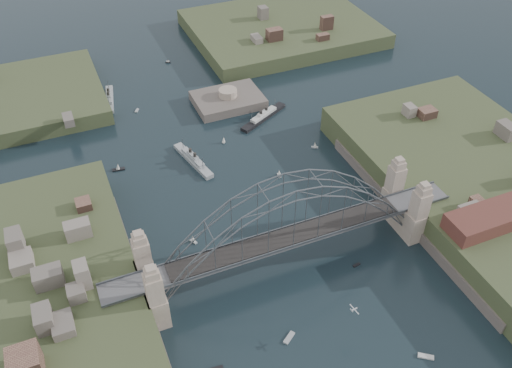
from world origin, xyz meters
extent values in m
plane|color=black|center=(0.00, 0.00, 0.00)|extent=(500.00, 500.00, 0.00)
cube|color=#555558|center=(0.00, 0.00, 8.00)|extent=(84.00, 6.00, 0.70)
cube|color=#4C5157|center=(0.00, -3.00, 8.55)|extent=(84.00, 0.25, 0.50)
cube|color=#4C5157|center=(0.00, 3.00, 8.55)|extent=(84.00, 0.25, 0.50)
cube|color=black|center=(0.00, 0.00, 8.55)|extent=(55.20, 5.20, 0.35)
cube|color=gray|center=(-31.50, -5.00, 8.85)|extent=(3.40, 3.40, 17.70)
cube|color=gray|center=(-31.50, 5.00, 8.85)|extent=(3.40, 3.40, 17.70)
cube|color=gray|center=(31.50, -5.00, 8.85)|extent=(3.40, 3.40, 17.70)
cube|color=gray|center=(31.50, 5.00, 8.85)|extent=(3.40, 3.40, 17.70)
cube|color=gray|center=(-31.50, 0.00, 4.00)|extent=(4.08, 13.80, 8.00)
cube|color=gray|center=(31.50, 0.00, 4.00)|extent=(4.08, 13.80, 8.00)
cube|color=#374123|center=(-58.00, 0.00, 2.00)|extent=(50.00, 90.00, 12.00)
cube|color=#534943|center=(-35.50, 0.00, 1.00)|extent=(6.00, 70.00, 4.00)
cube|color=#374123|center=(58.00, 0.00, 2.00)|extent=(50.00, 90.00, 12.00)
cube|color=#534943|center=(35.50, 0.00, 1.00)|extent=(6.00, 70.00, 4.00)
cube|color=#374123|center=(-55.00, 95.00, 0.50)|extent=(60.00, 45.00, 9.00)
cube|color=#374123|center=(50.00, 110.00, 0.75)|extent=(70.00, 55.00, 9.50)
cube|color=#534943|center=(12.00, 70.00, -0.50)|extent=(22.00, 16.00, 7.00)
cylinder|color=gray|center=(12.00, 70.00, 4.20)|extent=(6.00, 6.00, 2.40)
cube|color=#592D26|center=(44.00, -14.00, 10.00)|extent=(20.00, 8.00, 4.00)
cube|color=#555558|center=(39.00, -28.00, 0.70)|extent=(4.00, 22.00, 1.40)
cube|color=#9A9FA2|center=(-8.26, 44.62, 0.41)|extent=(6.43, 18.48, 1.63)
cube|color=#9A9FA2|center=(-8.26, 44.62, 1.63)|extent=(4.01, 10.27, 1.23)
cube|color=#9A9FA2|center=(-8.26, 44.62, 2.55)|extent=(2.33, 4.78, 0.82)
cylinder|color=black|center=(-7.98, 43.36, 3.27)|extent=(0.88, 0.88, 1.63)
cylinder|color=black|center=(-8.54, 45.87, 3.27)|extent=(0.88, 0.88, 1.63)
cylinder|color=#4C5157|center=(-7.05, 39.24, 3.07)|extent=(0.16, 0.16, 4.09)
cylinder|color=#4C5157|center=(-9.47, 50.00, 3.07)|extent=(0.16, 0.16, 4.09)
cube|color=#9A9FA2|center=(-23.66, 86.97, 0.41)|extent=(5.19, 16.50, 1.64)
cube|color=#9A9FA2|center=(-23.66, 86.97, 1.64)|extent=(3.30, 9.16, 1.23)
cube|color=#9A9FA2|center=(-23.66, 86.97, 2.56)|extent=(1.96, 4.25, 0.82)
cylinder|color=black|center=(-23.87, 85.85, 3.27)|extent=(0.81, 0.81, 1.64)
cylinder|color=black|center=(-23.45, 88.10, 3.27)|extent=(0.81, 0.81, 1.64)
cylinder|color=#4C5157|center=(-24.55, 82.15, 3.07)|extent=(0.16, 0.16, 4.09)
cylinder|color=#4C5157|center=(-22.77, 91.80, 3.07)|extent=(0.16, 0.16, 4.09)
cube|color=black|center=(19.28, 57.51, 0.36)|extent=(18.55, 11.55, 1.42)
cube|color=beige|center=(19.28, 57.51, 1.42)|extent=(10.45, 6.82, 1.07)
cube|color=beige|center=(19.28, 57.51, 2.23)|extent=(5.01, 3.59, 0.71)
cylinder|color=black|center=(18.07, 56.87, 2.85)|extent=(0.96, 0.96, 1.42)
cylinder|color=black|center=(20.49, 58.15, 2.85)|extent=(0.96, 0.96, 1.42)
cylinder|color=#4C5157|center=(14.09, 54.75, 2.67)|extent=(0.14, 0.14, 3.56)
cylinder|color=#4C5157|center=(24.47, 60.27, 2.67)|extent=(0.14, 0.14, 3.56)
cube|color=#BABDC2|center=(4.15, -22.39, 7.64)|extent=(1.44, 0.43, 0.25)
cube|color=#BABDC2|center=(4.15, -22.39, 7.68)|extent=(0.58, 2.84, 0.05)
cube|color=#BABDC2|center=(3.44, -22.48, 7.77)|extent=(0.25, 0.90, 0.31)
cube|color=beige|center=(-17.96, 14.72, 0.15)|extent=(1.69, 2.25, 0.45)
cylinder|color=#4C5157|center=(-17.96, 14.72, 1.20)|extent=(0.08, 0.08, 2.20)
cone|color=silver|center=(-17.96, 14.72, 1.20)|extent=(1.48, 1.57, 1.92)
cube|color=beige|center=(11.79, 29.46, 0.15)|extent=(0.79, 2.01, 0.45)
cylinder|color=#4C5157|center=(11.79, 29.46, 1.20)|extent=(0.08, 0.08, 2.20)
cone|color=silver|center=(11.79, 29.46, 1.20)|extent=(1.08, 1.31, 1.92)
cube|color=beige|center=(-8.17, -18.84, 0.15)|extent=(3.25, 2.71, 0.45)
cube|color=beige|center=(27.05, 37.31, 0.15)|extent=(2.09, 1.59, 0.45)
cylinder|color=#4C5157|center=(27.05, 37.31, 1.20)|extent=(0.08, 0.08, 2.20)
cone|color=silver|center=(27.05, 37.31, 1.20)|extent=(1.57, 1.49, 1.92)
cube|color=beige|center=(-28.75, 49.55, 0.15)|extent=(3.64, 1.59, 0.45)
cylinder|color=#4C5157|center=(-28.75, 49.55, 1.20)|extent=(0.08, 0.08, 2.20)
cone|color=silver|center=(-28.75, 49.55, 1.20)|extent=(1.36, 1.15, 1.92)
cube|color=beige|center=(3.09, 50.18, 0.15)|extent=(1.06, 1.45, 0.45)
cylinder|color=#4C5157|center=(3.09, 50.18, 1.20)|extent=(0.08, 0.08, 2.20)
cone|color=silver|center=(3.09, 50.18, 1.20)|extent=(1.46, 1.56, 1.92)
cube|color=beige|center=(15.07, -33.36, 0.15)|extent=(3.14, 2.67, 0.45)
cube|color=beige|center=(-16.84, 77.44, 0.15)|extent=(1.74, 2.23, 0.45)
cube|color=beige|center=(35.54, 16.77, 0.15)|extent=(1.26, 2.24, 0.45)
cube|color=beige|center=(1.44, 105.12, 0.15)|extent=(1.90, 1.06, 0.45)
cube|color=beige|center=(1.44, 105.12, 0.55)|extent=(1.18, 0.78, 0.40)
cylinder|color=black|center=(1.44, 105.12, 1.00)|extent=(0.16, 0.16, 0.70)
cube|color=beige|center=(-35.83, 31.99, 0.15)|extent=(2.27, 2.08, 0.45)
cube|color=beige|center=(14.76, -7.21, 0.15)|extent=(1.97, 0.88, 0.45)
camera|label=1|loc=(-39.65, -75.96, 96.96)|focal=38.41mm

